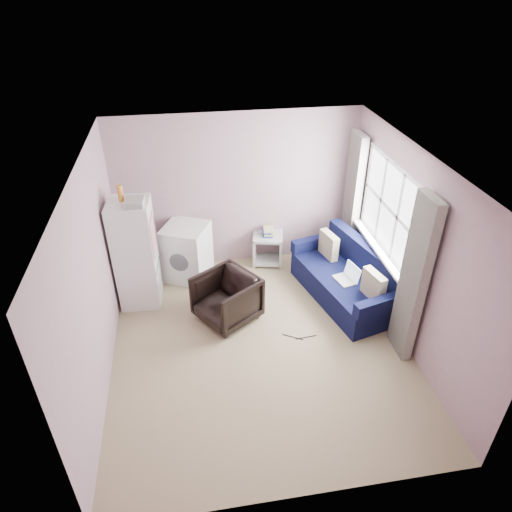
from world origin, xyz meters
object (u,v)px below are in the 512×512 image
Objects in this scene: washing_machine at (187,251)px; side_table at (268,246)px; sofa at (348,280)px; armchair at (227,297)px; fridge at (136,253)px.

washing_machine is 1.35m from side_table.
sofa is at bearing -48.70° from side_table.
side_table is (0.83, 1.35, -0.08)m from armchair.
fridge is 0.95m from washing_machine.
side_table is at bearing 114.13° from armchair.
washing_machine reaches higher than armchair.
washing_machine is (-0.50, 1.15, 0.09)m from armchair.
armchair is 1.42m from fridge.
fridge reaches higher than washing_machine.
sofa is (2.33, -0.94, -0.17)m from washing_machine.
armchair is 1.26m from washing_machine.
side_table is at bearing 23.09° from fridge.
armchair is 1.85m from sofa.
washing_machine reaches higher than sofa.
armchair is at bearing -121.71° from side_table.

